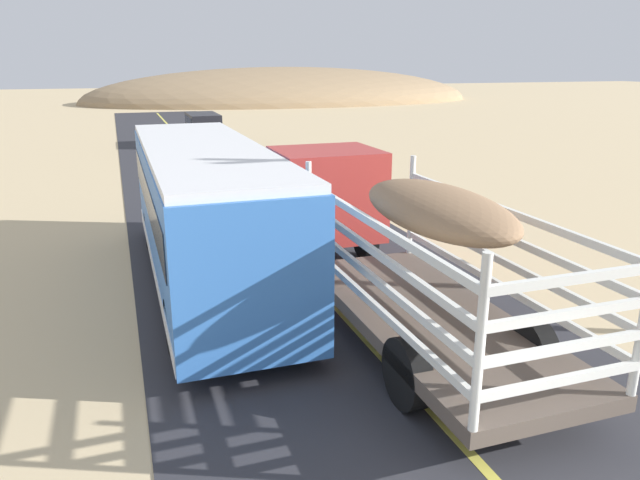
% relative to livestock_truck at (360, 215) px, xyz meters
% --- Properties ---
extents(livestock_truck, '(2.53, 9.70, 3.02)m').
position_rel_livestock_truck_xyz_m(livestock_truck, '(0.00, 0.00, 0.00)').
color(livestock_truck, '#B2332D').
rests_on(livestock_truck, road_surface).
extents(bus, '(2.54, 10.00, 3.21)m').
position_rel_livestock_truck_xyz_m(bus, '(-3.07, 1.62, -0.04)').
color(bus, '#3872C6').
rests_on(bus, road_surface).
extents(car_far, '(1.90, 4.62, 1.93)m').
position_rel_livestock_truck_xyz_m(car_far, '(0.22, 25.26, -0.70)').
color(car_far, black).
rests_on(car_far, road_surface).
extents(distant_hill, '(50.68, 26.41, 8.51)m').
position_rel_livestock_truck_xyz_m(distant_hill, '(16.35, 64.54, -1.79)').
color(distant_hill, '#997C5A').
rests_on(distant_hill, ground).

